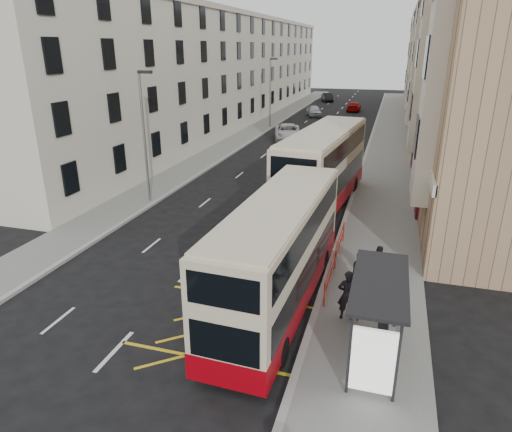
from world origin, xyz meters
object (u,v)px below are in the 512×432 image
(double_decker_front, at_px, (279,253))
(pedestrian_far, at_px, (378,268))
(white_van, at_px, (288,132))
(car_dark, at_px, (327,97))
(pedestrian_near, at_px, (347,295))
(pedestrian_mid, at_px, (360,272))
(car_red, at_px, (354,107))
(street_lamp_far, at_px, (271,89))
(car_silver, at_px, (314,111))
(double_decker_rear, at_px, (323,169))
(street_lamp_near, at_px, (144,131))
(bus_shelter, at_px, (383,309))

(double_decker_front, relative_size, pedestrian_far, 5.76)
(white_van, distance_m, car_dark, 37.46)
(pedestrian_near, height_order, pedestrian_mid, pedestrian_near)
(white_van, xyz_separation_m, car_red, (4.68, 25.28, -0.10))
(street_lamp_far, xyz_separation_m, pedestrian_near, (13.48, -40.07, -3.53))
(double_decker_front, bearing_deg, car_silver, 100.64)
(pedestrian_far, height_order, car_silver, pedestrian_far)
(street_lamp_far, relative_size, double_decker_rear, 0.65)
(car_dark, bearing_deg, street_lamp_near, -110.78)
(car_dark, bearing_deg, double_decker_rear, -100.44)
(white_van, bearing_deg, pedestrian_mid, -87.24)
(pedestrian_mid, height_order, car_red, pedestrian_mid)
(street_lamp_far, height_order, pedestrian_mid, street_lamp_far)
(pedestrian_near, bearing_deg, car_red, -95.53)
(street_lamp_near, relative_size, double_decker_rear, 0.65)
(pedestrian_far, height_order, car_red, pedestrian_far)
(street_lamp_far, bearing_deg, pedestrian_far, -68.92)
(pedestrian_near, xyz_separation_m, car_dark, (-10.86, 70.65, -0.36))
(street_lamp_near, relative_size, car_dark, 1.78)
(pedestrian_mid, bearing_deg, white_van, 89.00)
(street_lamp_near, distance_m, car_silver, 41.62)
(double_decker_front, distance_m, pedestrian_near, 2.90)
(street_lamp_near, xyz_separation_m, pedestrian_mid, (13.77, -7.83, -3.67))
(pedestrian_far, distance_m, car_silver, 50.02)
(pedestrian_mid, height_order, car_silver, pedestrian_mid)
(double_decker_front, relative_size, car_silver, 2.44)
(car_dark, relative_size, car_red, 0.92)
(pedestrian_far, bearing_deg, pedestrian_near, 79.13)
(double_decker_front, bearing_deg, bus_shelter, -33.48)
(pedestrian_mid, relative_size, pedestrian_far, 0.87)
(pedestrian_mid, height_order, car_dark, pedestrian_mid)
(pedestrian_mid, xyz_separation_m, car_dark, (-11.14, 68.41, -0.23))
(car_silver, bearing_deg, street_lamp_near, -114.13)
(pedestrian_near, height_order, car_red, pedestrian_near)
(double_decker_front, height_order, pedestrian_mid, double_decker_front)
(bus_shelter, relative_size, car_dark, 0.95)
(bus_shelter, xyz_separation_m, pedestrian_near, (-1.21, 2.32, -1.03))
(car_dark, bearing_deg, pedestrian_far, -98.44)
(bus_shelter, bearing_deg, pedestrian_far, 92.78)
(pedestrian_mid, bearing_deg, pedestrian_near, -116.10)
(pedestrian_near, height_order, car_silver, pedestrian_near)
(pedestrian_mid, xyz_separation_m, car_red, (-5.31, 56.25, -0.26))
(pedestrian_near, bearing_deg, bus_shelter, 107.11)
(bus_shelter, relative_size, street_lamp_near, 0.53)
(car_silver, bearing_deg, pedestrian_near, -98.29)
(street_lamp_near, height_order, car_red, street_lamp_near)
(bus_shelter, distance_m, car_silver, 54.86)
(pedestrian_mid, bearing_deg, pedestrian_far, 6.21)
(double_decker_rear, xyz_separation_m, car_dark, (-8.03, 58.20, -1.71))
(double_decker_rear, relative_size, pedestrian_near, 6.44)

